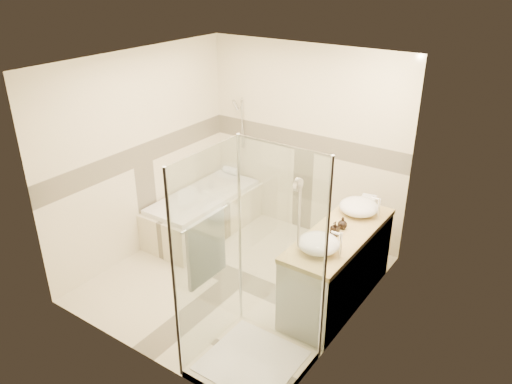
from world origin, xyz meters
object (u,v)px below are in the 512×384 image
Objects in this scene: bathtub at (204,211)px; shower_enclosure at (246,314)px; vessel_sink_near at (359,207)px; vanity at (338,267)px; amenity_bottle_b at (342,223)px; amenity_bottle_a at (335,229)px; vessel_sink_far at (319,243)px.

shower_enclosure is (1.86, -1.62, 0.20)m from bathtub.
shower_enclosure is 1.82m from vessel_sink_near.
vanity is 12.38× the size of amenity_bottle_b.
bathtub is 2.23m from amenity_bottle_b.
shower_enclosure is at bearing -103.15° from amenity_bottle_a.
shower_enclosure is 4.77× the size of vessel_sink_near.
vanity is 0.68m from vessel_sink_far.
vanity is at bearing -74.93° from amenity_bottle_b.
vessel_sink_near reaches higher than vanity.
bathtub is 12.99× the size of amenity_bottle_b.
vessel_sink_near is (2.13, 0.13, 0.63)m from bathtub.
bathtub is at bearing 138.90° from shower_enclosure.
shower_enclosure is at bearing -41.10° from bathtub.
vessel_sink_near is 0.58m from amenity_bottle_a.
vessel_sink_near reaches higher than amenity_bottle_a.
amenity_bottle_b is (0.00, -0.40, -0.02)m from vessel_sink_near.
vessel_sink_far reaches higher than amenity_bottle_a.
amenity_bottle_b is at bearing 78.53° from shower_enclosure.
vessel_sink_near is at bearing 92.39° from vanity.
shower_enclosure reaches higher than vessel_sink_near.
vanity is at bearing -9.25° from bathtub.
amenity_bottle_a is at bearing -90.00° from vessel_sink_near.
bathtub is at bearing -176.55° from vessel_sink_near.
shower_enclosure is 15.59× the size of amenity_bottle_b.
amenity_bottle_b reaches higher than bathtub.
bathtub is 2.26m from amenity_bottle_a.
vessel_sink_far is (-0.02, -0.45, 0.51)m from vanity.
vessel_sink_far is at bearing -20.65° from bathtub.
vessel_sink_near is 3.27× the size of amenity_bottle_b.
vessel_sink_near is (-0.02, 0.48, 0.51)m from vanity.
vessel_sink_near is 2.73× the size of amenity_bottle_a.
vessel_sink_near reaches higher than vessel_sink_far.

